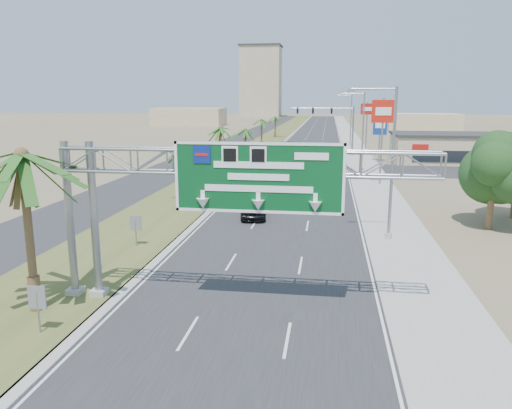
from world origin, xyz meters
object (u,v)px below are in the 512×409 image
at_px(car_mid_lane, 307,157).
at_px(pole_sign_red_near, 383,117).
at_px(signal_mast, 340,126).
at_px(car_left_lane, 254,207).
at_px(palm_near, 21,156).
at_px(car_right_lane, 332,161).
at_px(pole_sign_blue, 380,126).
at_px(car_far, 287,146).
at_px(sign_gantry, 224,174).
at_px(store_building, 456,149).
at_px(pole_sign_red_far, 367,113).

distance_m(car_mid_lane, pole_sign_red_near, 21.97).
height_order(signal_mast, car_left_lane, signal_mast).
xyz_separation_m(palm_near, car_mid_lane, (9.53, 55.08, -6.19)).
xyz_separation_m(car_right_lane, pole_sign_blue, (6.83, 5.29, 4.63)).
bearing_deg(car_left_lane, car_far, 85.80).
height_order(sign_gantry, store_building, sign_gantry).
bearing_deg(car_far, sign_gantry, -93.04).
relative_size(palm_near, pole_sign_red_near, 0.90).
bearing_deg(palm_near, car_mid_lane, 80.19).
xyz_separation_m(palm_near, store_building, (31.20, 58.00, -4.93)).
height_order(store_building, car_left_lane, store_building).
height_order(car_right_lane, pole_sign_red_near, pole_sign_red_near).
bearing_deg(pole_sign_blue, car_mid_lane, -170.62).
height_order(palm_near, car_far, palm_near).
bearing_deg(sign_gantry, store_building, 67.64).
bearing_deg(palm_near, pole_sign_blue, 70.63).
relative_size(palm_near, pole_sign_blue, 1.16).
bearing_deg(pole_sign_blue, signal_mast, 128.04).
xyz_separation_m(pole_sign_red_near, pole_sign_blue, (1.78, 20.79, -2.10)).
xyz_separation_m(car_left_lane, car_mid_lane, (2.68, 35.85, -0.08)).
height_order(sign_gantry, car_mid_lane, sign_gantry).
height_order(signal_mast, pole_sign_red_far, pole_sign_red_far).
bearing_deg(sign_gantry, pole_sign_red_near, 73.56).
distance_m(signal_mast, pole_sign_blue, 9.10).
height_order(sign_gantry, car_right_lane, sign_gantry).
height_order(sign_gantry, signal_mast, signal_mast).
relative_size(store_building, pole_sign_blue, 2.49).
relative_size(car_left_lane, pole_sign_red_near, 0.52).
bearing_deg(pole_sign_red_near, car_left_lane, -124.08).
bearing_deg(car_mid_lane, palm_near, -96.35).
relative_size(palm_near, store_building, 0.46).
xyz_separation_m(palm_near, car_right_lane, (13.15, 51.52, -6.30)).
distance_m(palm_near, car_right_lane, 53.54).
bearing_deg(palm_near, store_building, 61.72).
height_order(palm_near, store_building, palm_near).
bearing_deg(car_far, store_building, -33.52).
distance_m(sign_gantry, pole_sign_blue, 56.15).
bearing_deg(pole_sign_blue, car_far, 134.72).
height_order(pole_sign_red_near, pole_sign_red_far, pole_sign_red_near).
distance_m(car_mid_lane, car_far, 17.38).
height_order(store_building, pole_sign_blue, pole_sign_blue).
height_order(store_building, car_right_lane, store_building).
relative_size(palm_near, car_far, 1.71).
xyz_separation_m(car_mid_lane, car_right_lane, (3.62, -3.56, -0.11)).
xyz_separation_m(store_building, car_mid_lane, (-21.67, -2.92, -1.26)).
bearing_deg(sign_gantry, palm_near, -166.68).
relative_size(signal_mast, pole_sign_blue, 1.42).
bearing_deg(signal_mast, pole_sign_blue, -51.96).
relative_size(signal_mast, pole_sign_red_far, 1.19).
distance_m(pole_sign_blue, pole_sign_red_far, 10.21).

